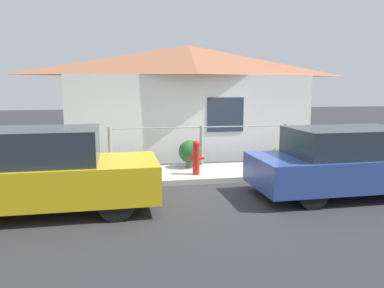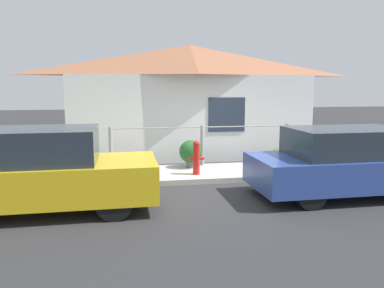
{
  "view_description": "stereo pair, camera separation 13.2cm",
  "coord_description": "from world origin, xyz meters",
  "views": [
    {
      "loc": [
        -2.11,
        -8.14,
        2.22
      ],
      "look_at": [
        -0.5,
        0.3,
        0.9
      ],
      "focal_mm": 35.0,
      "sensor_mm": 36.0,
      "label": 1
    },
    {
      "loc": [
        -1.98,
        -8.16,
        2.22
      ],
      "look_at": [
        -0.5,
        0.3,
        0.9
      ],
      "focal_mm": 35.0,
      "sensor_mm": 36.0,
      "label": 2
    }
  ],
  "objects": [
    {
      "name": "house",
      "position": [
        0.0,
        3.42,
        2.8
      ],
      "size": [
        7.67,
        2.23,
        3.49
      ],
      "color": "white",
      "rests_on": "ground_plane"
    },
    {
      "name": "potted_plant_near_hydrant",
      "position": [
        -0.36,
        1.28,
        0.53
      ],
      "size": [
        0.59,
        0.59,
        0.72
      ],
      "color": "slate",
      "rests_on": "sidewalk"
    },
    {
      "name": "potted_plant_by_fence",
      "position": [
        -3.85,
        1.08,
        0.51
      ],
      "size": [
        0.56,
        0.56,
        0.67
      ],
      "color": "#9E5638",
      "rests_on": "sidewalk"
    },
    {
      "name": "car_right",
      "position": [
        2.54,
        -1.34,
        0.69
      ],
      "size": [
        4.22,
        1.69,
        1.39
      ],
      "rotation": [
        0.0,
        0.0,
        0.01
      ],
      "color": "#2D4793",
      "rests_on": "ground_plane"
    },
    {
      "name": "ground_plane",
      "position": [
        0.0,
        0.0,
        0.0
      ],
      "size": [
        60.0,
        60.0,
        0.0
      ],
      "primitive_type": "plane",
      "color": "#2D2D30"
    },
    {
      "name": "fence",
      "position": [
        0.0,
        1.55,
        0.72
      ],
      "size": [
        4.9,
        0.1,
        1.08
      ],
      "color": "#999993",
      "rests_on": "sidewalk"
    },
    {
      "name": "fire_hydrant",
      "position": [
        -0.36,
        0.49,
        0.56
      ],
      "size": [
        0.38,
        0.17,
        0.83
      ],
      "color": "red",
      "rests_on": "sidewalk"
    },
    {
      "name": "car_left",
      "position": [
        -3.5,
        -1.34,
        0.74
      ],
      "size": [
        3.98,
        1.64,
        1.5
      ],
      "rotation": [
        0.0,
        0.0,
        0.01
      ],
      "color": "gold",
      "rests_on": "ground_plane"
    },
    {
      "name": "sidewalk",
      "position": [
        0.0,
        0.85,
        0.06
      ],
      "size": [
        24.0,
        1.7,
        0.13
      ],
      "color": "#B2AFA8",
      "rests_on": "ground_plane"
    },
    {
      "name": "potted_plant_corner",
      "position": [
        2.03,
        1.21,
        0.39
      ],
      "size": [
        0.35,
        0.35,
        0.47
      ],
      "color": "#9E5638",
      "rests_on": "sidewalk"
    }
  ]
}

